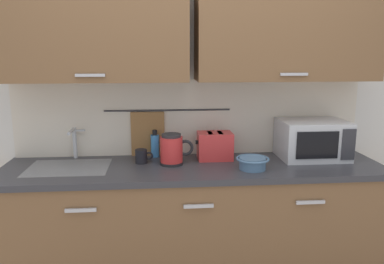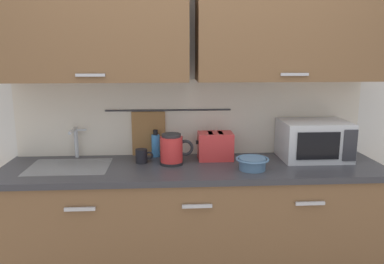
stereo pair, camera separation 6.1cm
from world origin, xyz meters
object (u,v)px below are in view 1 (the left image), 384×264
at_px(microwave, 312,139).
at_px(dish_soap_bottle, 155,145).
at_px(electric_kettle, 172,150).
at_px(mug_near_sink, 142,156).
at_px(toaster, 215,146).
at_px(mixing_bowl, 252,162).

bearing_deg(microwave, dish_soap_bottle, 173.42).
bearing_deg(microwave, electric_kettle, -175.91).
xyz_separation_m(microwave, electric_kettle, (-0.99, -0.07, -0.03)).
distance_m(microwave, dish_soap_bottle, 1.12).
distance_m(microwave, mug_near_sink, 1.20).
distance_m(electric_kettle, dish_soap_bottle, 0.23).
distance_m(microwave, toaster, 0.69).
bearing_deg(mug_near_sink, electric_kettle, -12.12).
height_order(dish_soap_bottle, toaster, dish_soap_bottle).
bearing_deg(electric_kettle, mixing_bowl, -16.97).
relative_size(dish_soap_bottle, toaster, 0.77).
height_order(mug_near_sink, toaster, toaster).
bearing_deg(mixing_bowl, toaster, 128.73).
relative_size(microwave, electric_kettle, 2.03).
bearing_deg(mixing_bowl, electric_kettle, 163.03).
bearing_deg(toaster, microwave, -2.61).
xyz_separation_m(electric_kettle, mug_near_sink, (-0.21, 0.04, -0.05)).
height_order(microwave, dish_soap_bottle, microwave).
xyz_separation_m(microwave, toaster, (-0.69, 0.03, -0.04)).
bearing_deg(electric_kettle, microwave, 4.09).
bearing_deg(microwave, mixing_bowl, -154.90).
bearing_deg(mug_near_sink, dish_soap_bottle, 60.06).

